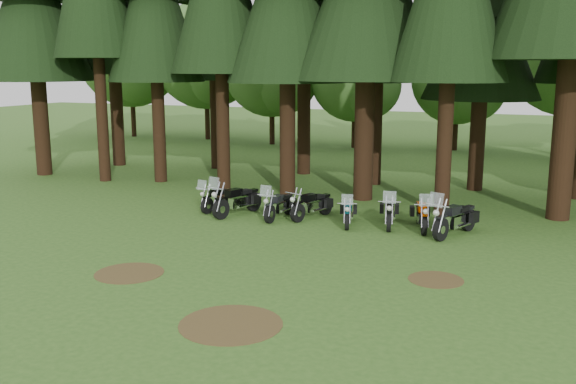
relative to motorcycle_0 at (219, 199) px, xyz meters
name	(u,v)px	position (x,y,z in m)	size (l,w,h in m)	color
ground	(266,265)	(4.35, -5.44, -0.43)	(120.00, 120.00, 0.00)	#325C1E
decid_0	(133,57)	(-17.75, 19.82, 5.47)	(8.00, 7.78, 10.00)	#311D10
decid_1	(209,58)	(-11.64, 20.32, 5.40)	(7.91, 7.69, 9.88)	#311D10
decid_2	(275,71)	(-6.08, 19.33, 4.52)	(6.72, 6.53, 8.40)	#311D10
decid_3	(359,78)	(-0.36, 19.69, 4.08)	(6.12, 5.95, 7.65)	#311D10
decid_4	(461,81)	(5.93, 20.88, 3.94)	(5.93, 5.76, 7.41)	#311D10
dirt_patch_0	(129,273)	(1.35, -7.44, -0.43)	(1.80, 1.80, 0.01)	#4C3D1E
dirt_patch_1	(436,280)	(8.85, -4.94, -0.43)	(1.40, 1.40, 0.01)	#4C3D1E
dirt_patch_2	(231,324)	(5.35, -9.44, -0.43)	(2.20, 2.20, 0.01)	#4C3D1E
motorcycle_0	(219,199)	(0.00, 0.00, 0.00)	(0.61, 2.06, 1.30)	black
motorcycle_1	(237,201)	(0.99, -0.44, 0.09)	(1.01, 2.44, 1.55)	black
motorcycle_2	(279,206)	(2.61, -0.38, 0.03)	(0.44, 2.18, 1.37)	black
motorcycle_3	(312,206)	(3.66, 0.11, 0.02)	(0.86, 2.13, 0.90)	black
motorcycle_4	(348,213)	(5.12, -0.35, -0.01)	(0.75, 1.98, 1.25)	black
motorcycle_5	(389,213)	(6.45, 0.03, 0.04)	(0.77, 2.23, 1.41)	black
motorcycle_6	(422,215)	(7.54, 0.02, 0.04)	(0.90, 2.20, 1.40)	black
motorcycle_7	(455,220)	(8.67, -0.41, 0.09)	(1.21, 2.42, 1.57)	black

